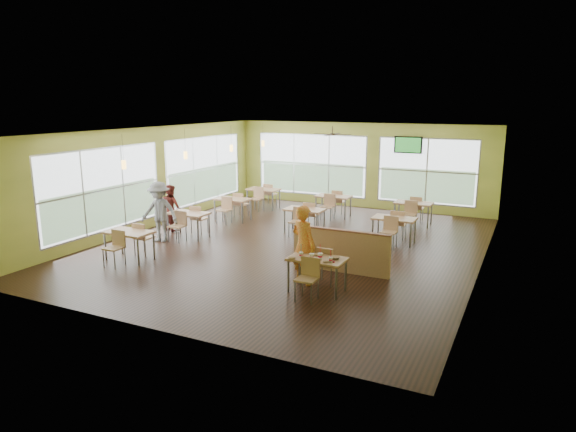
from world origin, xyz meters
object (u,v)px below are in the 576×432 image
Objects in this scene: half_wall_divider at (341,251)px; food_basket at (334,258)px; man_plaid at (304,245)px; main_table at (317,263)px.

food_basket is (0.35, -1.36, 0.26)m from half_wall_divider.
half_wall_divider is at bearing -92.22° from man_plaid.
half_wall_divider is (0.00, 1.45, -0.11)m from main_table.
main_table is at bearing 165.12° from man_plaid.
man_plaid reaches higher than main_table.
half_wall_divider is 1.27m from man_plaid.
half_wall_divider reaches higher than food_basket.
main_table reaches higher than food_basket.
food_basket is at bearing 14.13° from main_table.
man_plaid is at bearing 144.49° from main_table.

